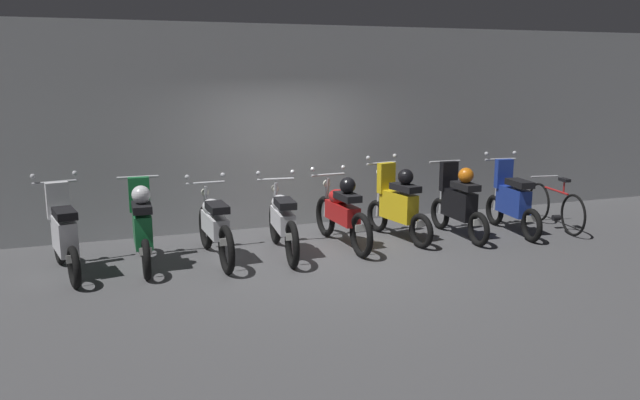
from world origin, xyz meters
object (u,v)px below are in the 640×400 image
Objects in this scene: motorbike_slot_6 at (458,202)px; motorbike_slot_3 at (282,221)px; motorbike_slot_7 at (512,201)px; bicycle at (555,207)px; motorbike_slot_4 at (342,212)px; motorbike_slot_1 at (142,226)px; motorbike_slot_2 at (215,226)px; motorbike_slot_0 at (64,235)px; motorbike_slot_5 at (398,204)px.

motorbike_slot_3 is at bearing -179.93° from motorbike_slot_6.
motorbike_slot_7 is (3.88, -0.05, 0.04)m from motorbike_slot_3.
motorbike_slot_7 is 0.90m from bicycle.
motorbike_slot_1 is at bearing -178.95° from motorbike_slot_4.
motorbike_slot_0 is at bearing -179.94° from motorbike_slot_2.
bicycle is at bearing -0.60° from motorbike_slot_0.
motorbike_slot_6 reaches higher than bicycle.
motorbike_slot_0 is at bearing 179.69° from motorbike_slot_6.
motorbike_slot_4 is 1.17× the size of motorbike_slot_5.
motorbike_slot_2 is 0.97m from motorbike_slot_3.
motorbike_slot_6 is at bearing 176.95° from motorbike_slot_7.
motorbike_slot_1 is 1.01× the size of motorbike_slot_5.
motorbike_slot_7 is at bearing -7.12° from motorbike_slot_5.
motorbike_slot_2 is 1.94m from motorbike_slot_4.
motorbike_slot_3 is 1.00× the size of motorbike_slot_4.
motorbike_slot_5 is 2.85m from bicycle.
motorbike_slot_2 is 1.14× the size of bicycle.
bicycle is at bearing -2.50° from motorbike_slot_4.
motorbike_slot_2 is 4.85m from motorbike_slot_7.
motorbike_slot_1 is 0.86× the size of motorbike_slot_4.
motorbike_slot_1 is 5.82m from motorbike_slot_7.
motorbike_slot_2 is at bearing -177.51° from motorbike_slot_4.
motorbike_slot_3 is at bearing -2.18° from motorbike_slot_2.
motorbike_slot_2 reaches higher than bicycle.
motorbike_slot_5 is at bearing 5.76° from motorbike_slot_3.
motorbike_slot_7 is at bearing -179.78° from bicycle.
motorbike_slot_7 is 0.98× the size of bicycle.
motorbike_slot_1 reaches higher than motorbike_slot_2.
motorbike_slot_4 is at bearing 1.27° from motorbike_slot_0.
motorbike_slot_4 is 0.97m from motorbike_slot_5.
motorbike_slot_1 is (0.98, 0.03, 0.04)m from motorbike_slot_0.
motorbike_slot_2 is 3.88m from motorbike_slot_6.
motorbike_slot_0 is 2.92m from motorbike_slot_3.
motorbike_slot_6 is 0.98× the size of bicycle.
motorbike_slot_1 is 0.97m from motorbike_slot_2.
bicycle is (5.74, -0.08, -0.13)m from motorbike_slot_2.
motorbike_slot_0 is at bearing -178.11° from motorbike_slot_5.
motorbike_slot_6 reaches higher than motorbike_slot_4.
motorbike_slot_0 is 0.98m from motorbike_slot_1.
motorbike_slot_3 is 1.17× the size of motorbike_slot_5.
motorbike_slot_3 is 4.77m from bicycle.
motorbike_slot_1 is 1.00× the size of motorbike_slot_6.
bicycle is (2.83, -0.24, -0.21)m from motorbike_slot_5.
motorbike_slot_4 is at bearing 7.15° from motorbike_slot_3.
motorbike_slot_5 is at bearing 175.16° from bicycle.
motorbike_slot_7 reaches higher than motorbike_slot_1.
motorbike_slot_0 is 1.00× the size of motorbike_slot_5.
motorbike_slot_5 and motorbike_slot_7 have the same top height.
motorbike_slot_4 is 1.16× the size of motorbike_slot_6.
motorbike_slot_3 is at bearing 179.29° from motorbike_slot_7.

